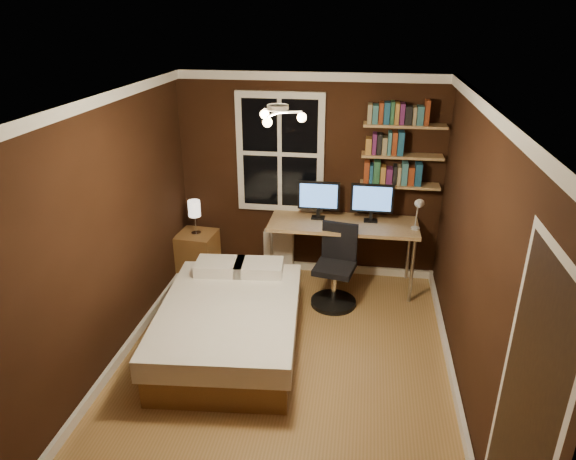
# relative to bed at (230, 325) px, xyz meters

# --- Properties ---
(floor) EXTENTS (4.20, 4.20, 0.00)m
(floor) POSITION_rel_bed_xyz_m (0.56, -0.29, -0.27)
(floor) COLOR olive
(floor) RESTS_ON ground
(wall_back) EXTENTS (3.20, 0.04, 2.50)m
(wall_back) POSITION_rel_bed_xyz_m (0.56, 1.81, 0.98)
(wall_back) COLOR black
(wall_back) RESTS_ON ground
(wall_left) EXTENTS (0.04, 4.20, 2.50)m
(wall_left) POSITION_rel_bed_xyz_m (-1.04, -0.29, 0.98)
(wall_left) COLOR black
(wall_left) RESTS_ON ground
(wall_right) EXTENTS (0.04, 4.20, 2.50)m
(wall_right) POSITION_rel_bed_xyz_m (2.16, -0.29, 0.98)
(wall_right) COLOR black
(wall_right) RESTS_ON ground
(ceiling) EXTENTS (3.20, 4.20, 0.02)m
(ceiling) POSITION_rel_bed_xyz_m (0.56, -0.29, 2.23)
(ceiling) COLOR white
(ceiling) RESTS_ON wall_back
(window) EXTENTS (1.06, 0.06, 1.46)m
(window) POSITION_rel_bed_xyz_m (0.21, 1.78, 1.28)
(window) COLOR white
(window) RESTS_ON wall_back
(door) EXTENTS (0.03, 0.82, 2.05)m
(door) POSITION_rel_bed_xyz_m (2.15, -1.84, 0.76)
(door) COLOR black
(door) RESTS_ON ground
(ceiling_fixture) EXTENTS (0.44, 0.44, 0.18)m
(ceiling_fixture) POSITION_rel_bed_xyz_m (0.56, -0.39, 2.13)
(ceiling_fixture) COLOR beige
(ceiling_fixture) RESTS_ON ceiling
(bookshelf_lower) EXTENTS (0.92, 0.22, 0.03)m
(bookshelf_lower) POSITION_rel_bed_xyz_m (1.64, 1.69, 0.98)
(bookshelf_lower) COLOR #99734A
(bookshelf_lower) RESTS_ON wall_back
(books_row_lower) EXTENTS (0.60, 0.16, 0.23)m
(books_row_lower) POSITION_rel_bed_xyz_m (1.64, 1.69, 1.11)
(books_row_lower) COLOR maroon
(books_row_lower) RESTS_ON bookshelf_lower
(bookshelf_middle) EXTENTS (0.92, 0.22, 0.03)m
(bookshelf_middle) POSITION_rel_bed_xyz_m (1.64, 1.69, 1.33)
(bookshelf_middle) COLOR #99734A
(bookshelf_middle) RESTS_ON wall_back
(books_row_middle) EXTENTS (0.42, 0.16, 0.23)m
(books_row_middle) POSITION_rel_bed_xyz_m (1.64, 1.69, 1.46)
(books_row_middle) COLOR navy
(books_row_middle) RESTS_ON bookshelf_middle
(bookshelf_upper) EXTENTS (0.92, 0.22, 0.03)m
(bookshelf_upper) POSITION_rel_bed_xyz_m (1.64, 1.69, 1.68)
(bookshelf_upper) COLOR #99734A
(bookshelf_upper) RESTS_ON wall_back
(books_row_upper) EXTENTS (0.66, 0.16, 0.23)m
(books_row_upper) POSITION_rel_bed_xyz_m (1.64, 1.69, 1.81)
(books_row_upper) COLOR #265939
(books_row_upper) RESTS_ON bookshelf_upper
(bed) EXTENTS (1.48, 1.94, 0.62)m
(bed) POSITION_rel_bed_xyz_m (0.00, 0.00, 0.00)
(bed) COLOR brown
(bed) RESTS_ON ground
(nightstand) EXTENTS (0.49, 0.49, 0.57)m
(nightstand) POSITION_rel_bed_xyz_m (-0.80, 1.46, 0.02)
(nightstand) COLOR brown
(nightstand) RESTS_ON ground
(bedside_lamp) EXTENTS (0.15, 0.15, 0.43)m
(bedside_lamp) POSITION_rel_bed_xyz_m (-0.80, 1.46, 0.52)
(bedside_lamp) COLOR #F7E5CE
(bedside_lamp) RESTS_ON nightstand
(radiator) EXTENTS (0.37, 0.13, 0.56)m
(radiator) POSITION_rel_bed_xyz_m (0.20, 1.71, 0.01)
(radiator) COLOR white
(radiator) RESTS_ON ground
(desk) EXTENTS (1.75, 0.66, 0.83)m
(desk) POSITION_rel_bed_xyz_m (1.02, 1.46, 0.50)
(desk) COLOR #99734A
(desk) RESTS_ON ground
(monitor_left) EXTENTS (0.50, 0.12, 0.46)m
(monitor_left) POSITION_rel_bed_xyz_m (0.71, 1.55, 0.79)
(monitor_left) COLOR black
(monitor_left) RESTS_ON desk
(monitor_right) EXTENTS (0.50, 0.12, 0.46)m
(monitor_right) POSITION_rel_bed_xyz_m (1.34, 1.55, 0.79)
(monitor_right) COLOR black
(monitor_right) RESTS_ON desk
(desk_lamp) EXTENTS (0.14, 0.32, 0.44)m
(desk_lamp) POSITION_rel_bed_xyz_m (1.84, 1.31, 0.78)
(desk_lamp) COLOR silver
(desk_lamp) RESTS_ON desk
(office_chair) EXTENTS (0.52, 0.52, 0.95)m
(office_chair) POSITION_rel_bed_xyz_m (0.97, 1.02, 0.09)
(office_chair) COLOR black
(office_chair) RESTS_ON ground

